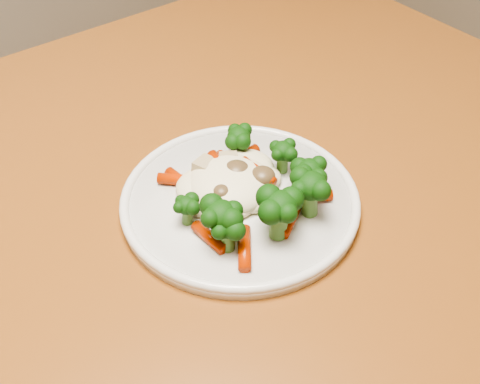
% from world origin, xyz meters
% --- Properties ---
extents(dining_table, '(1.21, 0.83, 0.75)m').
position_xyz_m(dining_table, '(-0.06, 0.26, 0.65)').
color(dining_table, '#955522').
rests_on(dining_table, ground).
extents(plate, '(0.24, 0.24, 0.01)m').
position_xyz_m(plate, '(0.03, 0.20, 0.76)').
color(plate, white).
rests_on(plate, dining_table).
extents(meal, '(0.16, 0.17, 0.05)m').
position_xyz_m(meal, '(0.03, 0.19, 0.78)').
color(meal, '#FFF3CB').
rests_on(meal, plate).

